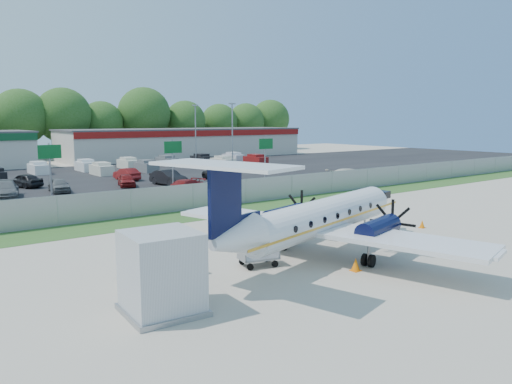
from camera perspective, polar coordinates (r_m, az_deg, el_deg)
ground at (r=27.56m, az=7.56°, el=-6.18°), size 170.00×170.00×0.00m
grass_verge at (r=36.86m, az=-5.62°, el=-2.45°), size 170.00×4.00×0.02m
access_road at (r=42.91m, az=-10.50°, el=-1.03°), size 170.00×8.00×0.02m
parking_lot at (r=62.26m, az=-19.17°, el=1.52°), size 170.00×32.00×0.02m
perimeter_fence at (r=38.39m, az=-7.20°, el=-0.54°), size 120.00×0.06×1.99m
building_east at (r=92.61m, az=-8.03°, el=5.59°), size 44.40×12.40×5.24m
sign_left at (r=43.36m, az=-22.49°, el=3.37°), size 1.80×0.26×5.00m
sign_mid at (r=47.31m, az=-9.47°, el=4.25°), size 1.80×0.26×5.00m
sign_right at (r=53.28m, az=1.11°, el=4.80°), size 1.80×0.26×5.00m
light_pole_ne at (r=68.94m, az=-2.72°, el=6.93°), size 0.90×0.35×9.09m
light_pole_se at (r=77.41m, az=-6.93°, el=7.02°), size 0.90×0.35×9.09m
tree_line at (r=95.09m, az=-25.51°, el=3.34°), size 112.00×6.00×14.00m
aircraft at (r=25.09m, az=7.29°, el=-2.90°), size 17.07×16.67×5.21m
pushback_tug at (r=22.48m, az=-10.69°, el=-7.67°), size 3.06×2.45×1.52m
baggage_cart_near at (r=26.74m, az=1.49°, el=-5.48°), size 2.32×1.91×1.05m
baggage_cart_far at (r=23.66m, az=0.28°, el=-7.43°), size 2.00×1.46×0.94m
service_container at (r=18.22m, az=-10.72°, el=-9.34°), size 2.83×2.83×2.95m
cone_nose at (r=33.56m, az=18.46°, el=-3.51°), size 0.36×0.36×0.51m
cone_port_wing at (r=23.42m, az=11.32°, el=-8.16°), size 0.42×0.42×0.60m
cone_starboard_wing at (r=39.23m, az=-4.95°, el=-1.41°), size 0.39×0.39×0.56m
road_car_mid at (r=46.19m, az=-8.38°, el=-0.33°), size 5.16×3.41×1.39m
road_car_east at (r=55.49m, az=10.76°, el=1.05°), size 5.77×3.42×1.57m
parked_car_a at (r=49.16m, az=-26.65°, el=-0.61°), size 3.11×5.40×1.47m
parked_car_b at (r=51.03m, az=-21.55°, el=-0.01°), size 2.04×4.17×1.37m
parked_car_c at (r=53.15m, az=-14.56°, el=0.61°), size 2.56×4.14×1.31m
parked_car_d at (r=53.23m, az=-9.96°, el=0.76°), size 2.28×5.05×1.61m
parked_car_e at (r=57.22m, az=-4.00°, el=1.39°), size 3.07×5.00×1.29m
parked_car_f at (r=55.83m, az=-24.92°, el=0.46°), size 3.30×4.55×1.44m
parked_car_g at (r=58.70m, az=-14.54°, el=1.31°), size 1.75×4.33×1.40m
far_parking_rows at (r=67.02m, az=-20.49°, el=1.89°), size 56.00×10.00×1.60m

